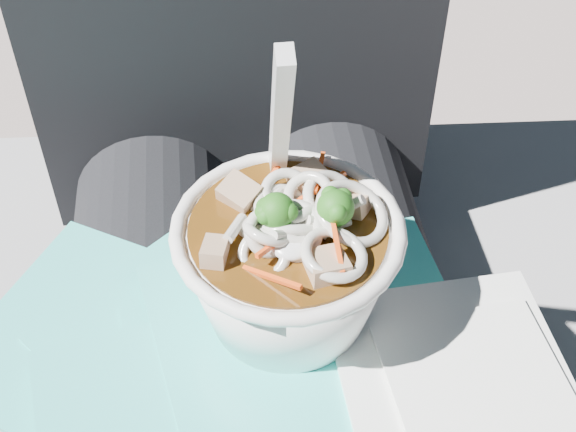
{
  "coord_description": "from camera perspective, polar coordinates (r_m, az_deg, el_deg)",
  "views": [
    {
      "loc": [
        -0.02,
        -0.31,
        1.0
      ],
      "look_at": [
        0.02,
        0.02,
        0.66
      ],
      "focal_mm": 50.0,
      "sensor_mm": 36.0,
      "label": 1
    }
  ],
  "objects": [
    {
      "name": "lap",
      "position": [
        0.6,
        -1.5,
        -13.22
      ],
      "size": [
        0.3,
        0.48,
        0.14
      ],
      "color": "black",
      "rests_on": "stone_ledge"
    },
    {
      "name": "stone_ledge",
      "position": [
        0.91,
        -2.11,
        -14.29
      ],
      "size": [
        1.03,
        0.57,
        0.42
      ],
      "primitive_type": "cube",
      "rotation": [
        0.0,
        0.0,
        -0.07
      ],
      "color": "gray",
      "rests_on": "ground"
    },
    {
      "name": "person_body",
      "position": [
        0.62,
        -2.39,
        -4.34
      ],
      "size": [
        0.34,
        0.94,
        0.97
      ],
      "color": "black",
      "rests_on": "ground"
    },
    {
      "name": "udon_bowl",
      "position": [
        0.5,
        0.07,
        -2.99
      ],
      "size": [
        0.14,
        0.14,
        0.2
      ],
      "color": "white",
      "rests_on": "plastic_bag"
    },
    {
      "name": "napkins",
      "position": [
        0.51,
        12.19,
        -11.01
      ],
      "size": [
        0.15,
        0.15,
        0.01
      ],
      "color": "white",
      "rests_on": "plastic_bag"
    },
    {
      "name": "plastic_bag",
      "position": [
        0.51,
        -2.11,
        -11.78
      ],
      "size": [
        0.37,
        0.32,
        0.02
      ],
      "color": "#30CAC2",
      "rests_on": "lap"
    }
  ]
}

